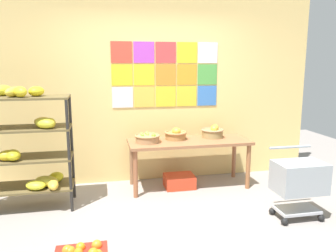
% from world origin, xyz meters
% --- Properties ---
extents(ground, '(9.28, 9.28, 0.00)m').
position_xyz_m(ground, '(0.00, 0.00, 0.00)').
color(ground, gray).
extents(back_wall_with_art, '(4.93, 0.07, 2.83)m').
position_xyz_m(back_wall_with_art, '(0.00, 1.67, 1.42)').
color(back_wall_with_art, '#EAC574').
rests_on(back_wall_with_art, ground).
extents(banana_shelf_unit, '(1.07, 0.58, 1.49)m').
position_xyz_m(banana_shelf_unit, '(-1.62, 0.89, 0.84)').
color(banana_shelf_unit, black).
rests_on(banana_shelf_unit, ground).
extents(display_table, '(1.70, 0.62, 0.68)m').
position_xyz_m(display_table, '(0.45, 1.22, 0.60)').
color(display_table, '#945D3B').
rests_on(display_table, ground).
extents(fruit_basket_right, '(0.33, 0.33, 0.19)m').
position_xyz_m(fruit_basket_right, '(0.84, 1.34, 0.76)').
color(fruit_basket_right, '#957E4C').
rests_on(fruit_basket_right, display_table).
extents(fruit_basket_back_left, '(0.32, 0.32, 0.17)m').
position_xyz_m(fruit_basket_back_left, '(0.28, 1.33, 0.75)').
color(fruit_basket_back_left, '#A3733F').
rests_on(fruit_basket_back_left, display_table).
extents(fruit_basket_left, '(0.35, 0.35, 0.13)m').
position_xyz_m(fruit_basket_left, '(-0.14, 1.22, 0.74)').
color(fruit_basket_left, '#A47A50').
rests_on(fruit_basket_left, display_table).
extents(produce_crate_under_table, '(0.42, 0.32, 0.18)m').
position_xyz_m(produce_crate_under_table, '(0.31, 1.21, 0.09)').
color(produce_crate_under_table, red).
rests_on(produce_crate_under_table, ground).
extents(shopping_cart, '(0.55, 0.41, 0.79)m').
position_xyz_m(shopping_cart, '(1.39, 0.01, 0.46)').
color(shopping_cart, black).
rests_on(shopping_cart, ground).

